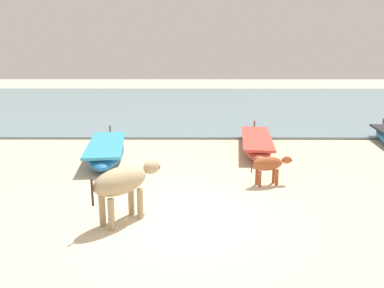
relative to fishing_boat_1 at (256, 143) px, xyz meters
name	(u,v)px	position (x,y,z in m)	size (l,w,h in m)	color
ground	(182,217)	(-2.14, -5.09, -0.24)	(80.00, 80.00, 0.00)	beige
sea_water	(191,103)	(-2.14, 11.58, -0.20)	(60.00, 20.00, 0.08)	slate
fishing_boat_1	(256,143)	(0.00, 0.00, 0.00)	(1.30, 4.03, 0.63)	#B74733
fishing_boat_2	(106,150)	(-4.41, -1.06, 0.02)	(1.47, 3.79, 0.68)	#1E669E
cow_adult_dun	(123,182)	(-3.16, -5.27, 0.49)	(1.21, 1.35, 1.01)	tan
calf_near_rust	(269,165)	(-0.23, -3.25, 0.24)	(1.00, 0.48, 0.66)	#9E4C28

